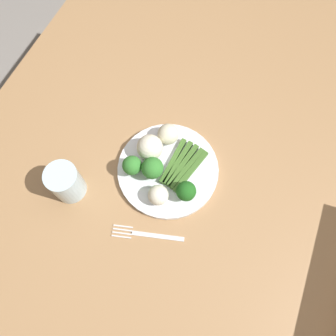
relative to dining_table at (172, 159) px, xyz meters
name	(u,v)px	position (x,y,z in m)	size (l,w,h in m)	color
ground_plane	(171,214)	(0.00, 0.00, -0.65)	(6.00, 6.00, 0.02)	gray
dining_table	(172,159)	(0.00, 0.00, 0.00)	(1.45, 0.99, 0.73)	#9E754C
plate	(168,170)	(-0.07, -0.02, 0.10)	(0.24, 0.24, 0.01)	white
asparagus_bundle	(182,166)	(-0.05, -0.05, 0.11)	(0.13, 0.08, 0.01)	#3D6626
broccoli_right	(186,191)	(-0.11, -0.08, 0.14)	(0.05, 0.05, 0.06)	#4C7F2B
broccoli_near_center	(132,165)	(-0.11, 0.06, 0.14)	(0.05, 0.05, 0.06)	#609E3D
broccoli_outer_edge	(152,168)	(-0.09, 0.01, 0.14)	(0.05, 0.05, 0.06)	#609E3D
cauliflower_mid	(150,147)	(-0.05, 0.04, 0.14)	(0.06, 0.06, 0.06)	silver
cauliflower_back_right	(168,134)	(0.01, 0.02, 0.13)	(0.05, 0.05, 0.05)	beige
cauliflower_front	(158,195)	(-0.14, -0.03, 0.13)	(0.05, 0.05, 0.05)	silver
fork	(147,235)	(-0.23, -0.04, 0.09)	(0.07, 0.16, 0.00)	silver
water_glass	(66,182)	(-0.20, 0.18, 0.14)	(0.07, 0.07, 0.10)	silver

